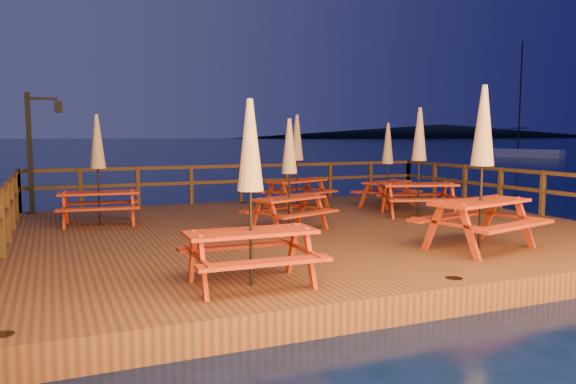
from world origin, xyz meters
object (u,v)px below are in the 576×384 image
at_px(lamp_post, 36,141).
at_px(picnic_table_0, 250,190).
at_px(sailboat, 522,153).
at_px(picnic_table_1, 289,173).
at_px(picnic_table_2, 387,163).

xyz_separation_m(lamp_post, picnic_table_0, (2.68, -8.40, -0.53)).
xyz_separation_m(sailboat, picnic_table_0, (-41.14, -35.74, 1.28)).
bearing_deg(sailboat, lamp_post, -166.91).
relative_size(lamp_post, sailboat, 0.26).
bearing_deg(picnic_table_1, picnic_table_0, -141.42).
distance_m(picnic_table_0, picnic_table_1, 4.23).
relative_size(sailboat, picnic_table_2, 5.12).
xyz_separation_m(picnic_table_0, picnic_table_2, (6.11, 6.19, -0.09)).
height_order(sailboat, picnic_table_2, sailboat).
height_order(picnic_table_0, picnic_table_2, picnic_table_0).
distance_m(lamp_post, picnic_table_0, 8.83).
distance_m(lamp_post, picnic_table_2, 9.08).
relative_size(sailboat, picnic_table_1, 5.07).
bearing_deg(picnic_table_0, picnic_table_2, 46.69).
relative_size(picnic_table_1, picnic_table_2, 1.01).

